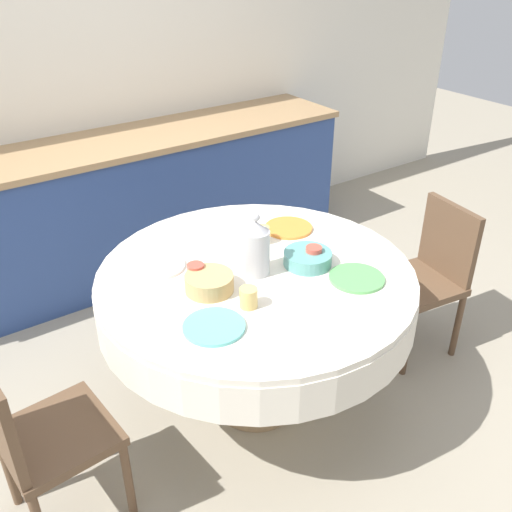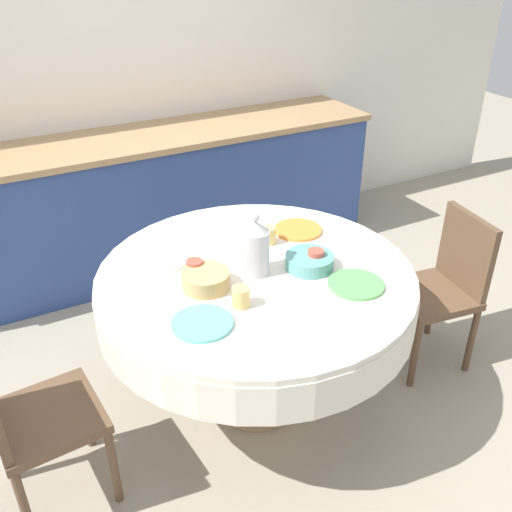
# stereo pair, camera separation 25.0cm
# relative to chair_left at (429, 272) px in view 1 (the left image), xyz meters

# --- Properties ---
(ground_plane) EXTENTS (12.00, 12.00, 0.00)m
(ground_plane) POSITION_rel_chair_left_xyz_m (-1.05, 0.15, -0.48)
(ground_plane) COLOR #9E937F
(wall_back) EXTENTS (7.00, 0.05, 2.60)m
(wall_back) POSITION_rel_chair_left_xyz_m (-1.05, 2.07, 0.82)
(wall_back) COLOR silver
(wall_back) RESTS_ON ground_plane
(kitchen_counter) EXTENTS (3.24, 0.64, 0.94)m
(kitchen_counter) POSITION_rel_chair_left_xyz_m (-1.05, 1.73, -0.01)
(kitchen_counter) COLOR #2D4784
(kitchen_counter) RESTS_ON ground_plane
(dining_table) EXTENTS (1.44, 1.44, 0.78)m
(dining_table) POSITION_rel_chair_left_xyz_m (-1.05, 0.15, 0.17)
(dining_table) COLOR tan
(dining_table) RESTS_ON ground_plane
(chair_left) EXTENTS (0.45, 0.45, 0.86)m
(chair_left) POSITION_rel_chair_left_xyz_m (0.00, 0.00, 0.00)
(chair_left) COLOR brown
(chair_left) RESTS_ON ground_plane
(chair_right) EXTENTS (0.43, 0.43, 0.86)m
(chair_right) POSITION_rel_chair_left_xyz_m (-2.10, 0.06, 0.00)
(chair_right) COLOR brown
(chair_right) RESTS_ON ground_plane
(plate_near_left) EXTENTS (0.24, 0.24, 0.01)m
(plate_near_left) POSITION_rel_chair_left_xyz_m (-1.41, -0.10, 0.30)
(plate_near_left) COLOR #60BCB7
(plate_near_left) RESTS_ON dining_table
(cup_near_left) EXTENTS (0.07, 0.07, 0.08)m
(cup_near_left) POSITION_rel_chair_left_xyz_m (-1.22, -0.06, 0.34)
(cup_near_left) COLOR #DBB766
(cup_near_left) RESTS_ON dining_table
(plate_near_right) EXTENTS (0.24, 0.24, 0.01)m
(plate_near_right) POSITION_rel_chair_left_xyz_m (-0.72, -0.16, 0.30)
(plate_near_right) COLOR #5BA85B
(plate_near_right) RESTS_ON dining_table
(cup_near_right) EXTENTS (0.07, 0.07, 0.08)m
(cup_near_right) POSITION_rel_chair_left_xyz_m (-0.79, 0.06, 0.34)
(cup_near_right) COLOR #CC4C3D
(cup_near_right) RESTS_ON dining_table
(plate_far_left) EXTENTS (0.24, 0.24, 0.01)m
(plate_far_left) POSITION_rel_chair_left_xyz_m (-1.39, 0.43, 0.30)
(plate_far_left) COLOR white
(plate_far_left) RESTS_ON dining_table
(cup_far_left) EXTENTS (0.07, 0.07, 0.08)m
(cup_far_left) POSITION_rel_chair_left_xyz_m (-1.30, 0.23, 0.34)
(cup_far_left) COLOR #CC4C3D
(cup_far_left) RESTS_ON dining_table
(plate_far_right) EXTENTS (0.24, 0.24, 0.01)m
(plate_far_right) POSITION_rel_chair_left_xyz_m (-0.67, 0.39, 0.30)
(plate_far_right) COLOR orange
(plate_far_right) RESTS_ON dining_table
(cup_far_right) EXTENTS (0.07, 0.07, 0.08)m
(cup_far_right) POSITION_rel_chair_left_xyz_m (-0.87, 0.35, 0.34)
(cup_far_right) COLOR #DBB766
(cup_far_right) RESTS_ON dining_table
(coffee_carafe) EXTENTS (0.12, 0.12, 0.29)m
(coffee_carafe) POSITION_rel_chair_left_xyz_m (-1.05, 0.14, 0.42)
(coffee_carafe) COLOR #B2B2B7
(coffee_carafe) RESTS_ON dining_table
(bread_basket) EXTENTS (0.21, 0.21, 0.07)m
(bread_basket) POSITION_rel_chair_left_xyz_m (-1.29, 0.13, 0.33)
(bread_basket) COLOR tan
(bread_basket) RESTS_ON dining_table
(fruit_bowl) EXTENTS (0.22, 0.22, 0.06)m
(fruit_bowl) POSITION_rel_chair_left_xyz_m (-0.82, 0.06, 0.33)
(fruit_bowl) COLOR #569993
(fruit_bowl) RESTS_ON dining_table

